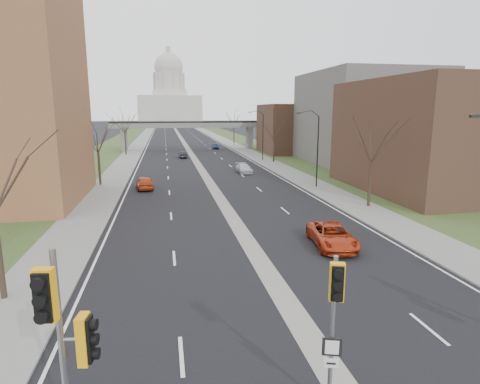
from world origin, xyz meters
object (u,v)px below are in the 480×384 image
object	(u,v)px
car_left_near	(145,183)
car_right_mid	(244,168)
signal_pole_median	(335,310)
car_right_near	(332,236)
car_right_far	(215,146)
car_left_far	(183,155)
signal_pole_left	(65,332)

from	to	relation	value
car_left_near	car_right_mid	distance (m)	16.54
signal_pole_median	car_left_near	size ratio (longest dim) A/B	1.10
car_right_near	car_right_far	xyz separation A→B (m)	(1.09, 69.42, -0.09)
car_right_far	car_left_far	bearing A→B (deg)	-110.68
car_right_near	car_left_far	bearing A→B (deg)	104.64
car_left_near	car_right_near	size ratio (longest dim) A/B	0.84
car_right_mid	car_right_far	bearing A→B (deg)	86.11
signal_pole_left	car_right_far	distance (m)	85.09
car_left_near	signal_pole_left	bearing A→B (deg)	84.27
signal_pole_median	car_left_far	world-z (taller)	signal_pole_median
signal_pole_left	signal_pole_median	bearing A→B (deg)	12.18
signal_pole_median	car_left_near	xyz separation A→B (m)	(-6.80, 36.41, -2.62)
signal_pole_left	car_left_near	xyz separation A→B (m)	(0.07, 36.80, -2.95)
car_right_near	car_right_mid	distance (m)	32.09
signal_pole_left	car_left_far	distance (m)	67.19
car_right_far	signal_pole_median	bearing A→B (deg)	-89.50
car_left_near	car_right_mid	xyz separation A→B (m)	(13.38, 9.73, -0.11)
signal_pole_left	car_right_mid	xyz separation A→B (m)	(13.45, 46.53, -3.06)
car_left_far	car_right_far	size ratio (longest dim) A/B	1.01
signal_pole_left	car_left_far	world-z (taller)	signal_pole_left
car_left_near	car_left_far	size ratio (longest dim) A/B	1.16
car_left_near	car_left_far	bearing A→B (deg)	-106.32
signal_pole_left	car_left_near	world-z (taller)	signal_pole_left
signal_pole_median	car_right_far	xyz separation A→B (m)	(7.21, 83.47, -2.73)
car_left_far	car_right_near	xyz separation A→B (m)	(7.24, -52.43, 0.10)
car_left_far	car_right_mid	world-z (taller)	car_right_mid
car_right_near	car_right_far	bearing A→B (deg)	95.88
signal_pole_median	car_left_far	distance (m)	66.55
signal_pole_left	signal_pole_median	distance (m)	6.89
car_right_near	signal_pole_left	bearing A→B (deg)	-125.20
car_left_far	car_left_near	bearing A→B (deg)	77.07
signal_pole_median	car_right_near	xyz separation A→B (m)	(6.13, 14.05, -2.64)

